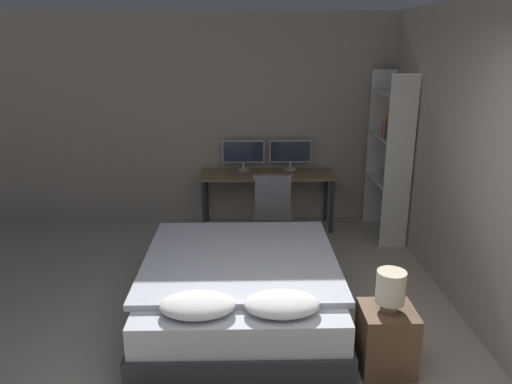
# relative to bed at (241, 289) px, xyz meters

# --- Properties ---
(wall_back) EXTENTS (12.00, 0.06, 2.70)m
(wall_back) POSITION_rel_bed_xyz_m (0.21, 2.54, 1.09)
(wall_back) COLOR #9E9384
(wall_back) RESTS_ON ground_plane
(wall_side_right) EXTENTS (0.06, 12.00, 2.70)m
(wall_side_right) POSITION_rel_bed_xyz_m (1.99, 0.16, 1.09)
(wall_side_right) COLOR #9E9384
(wall_side_right) RESTS_ON ground_plane
(bed) EXTENTS (1.69, 2.01, 0.60)m
(bed) POSITION_rel_bed_xyz_m (0.00, 0.00, 0.00)
(bed) COLOR #2D2D33
(bed) RESTS_ON ground_plane
(nightstand) EXTENTS (0.39, 0.38, 0.49)m
(nightstand) POSITION_rel_bed_xyz_m (1.08, -0.76, -0.02)
(nightstand) COLOR brown
(nightstand) RESTS_ON ground_plane
(bedside_lamp) EXTENTS (0.21, 0.21, 0.30)m
(bedside_lamp) POSITION_rel_bed_xyz_m (1.08, -0.76, 0.41)
(bedside_lamp) COLOR gray
(bedside_lamp) RESTS_ON nightstand
(desk) EXTENTS (1.70, 0.57, 0.72)m
(desk) POSITION_rel_bed_xyz_m (0.33, 2.19, 0.37)
(desk) COLOR #846042
(desk) RESTS_ON ground_plane
(monitor_left) EXTENTS (0.55, 0.16, 0.39)m
(monitor_left) POSITION_rel_bed_xyz_m (0.03, 2.37, 0.69)
(monitor_left) COLOR #B7B7BC
(monitor_left) RESTS_ON desk
(monitor_right) EXTENTS (0.55, 0.16, 0.39)m
(monitor_right) POSITION_rel_bed_xyz_m (0.64, 2.37, 0.69)
(monitor_right) COLOR #B7B7BC
(monitor_right) RESTS_ON desk
(keyboard) EXTENTS (0.37, 0.13, 0.02)m
(keyboard) POSITION_rel_bed_xyz_m (0.33, 2.01, 0.47)
(keyboard) COLOR #B7B7BC
(keyboard) RESTS_ON desk
(computer_mouse) EXTENTS (0.07, 0.05, 0.04)m
(computer_mouse) POSITION_rel_bed_xyz_m (0.61, 2.01, 0.48)
(computer_mouse) COLOR #B7B7BC
(computer_mouse) RESTS_ON desk
(office_chair) EXTENTS (0.52, 0.52, 0.91)m
(office_chair) POSITION_rel_bed_xyz_m (0.36, 1.54, 0.10)
(office_chair) COLOR black
(office_chair) RESTS_ON ground_plane
(bookshelf) EXTENTS (0.31, 0.87, 2.00)m
(bookshelf) POSITION_rel_bed_xyz_m (1.78, 1.82, 0.85)
(bookshelf) COLOR beige
(bookshelf) RESTS_ON ground_plane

